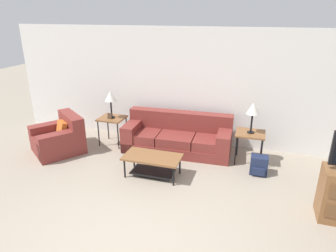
{
  "coord_description": "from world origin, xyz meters",
  "views": [
    {
      "loc": [
        1.42,
        -2.65,
        2.88
      ],
      "look_at": [
        -0.19,
        2.55,
        0.8
      ],
      "focal_mm": 32.0,
      "sensor_mm": 36.0,
      "label": 1
    }
  ],
  "objects_px": {
    "side_table_left": "(112,120)",
    "table_lamp_right": "(253,109)",
    "coffee_table": "(152,161)",
    "side_table_right": "(250,136)",
    "backpack": "(259,165)",
    "couch": "(178,138)",
    "armchair": "(60,139)",
    "table_lamp_left": "(110,97)"
  },
  "relations": [
    {
      "from": "armchair",
      "to": "coffee_table",
      "type": "distance_m",
      "value": 2.34
    },
    {
      "from": "table_lamp_left",
      "to": "backpack",
      "type": "height_order",
      "value": "table_lamp_left"
    },
    {
      "from": "side_table_right",
      "to": "table_lamp_right",
      "type": "xyz_separation_m",
      "value": [
        -0.0,
        0.0,
        0.55
      ]
    },
    {
      "from": "couch",
      "to": "side_table_left",
      "type": "xyz_separation_m",
      "value": [
        -1.52,
        -0.1,
        0.28
      ]
    },
    {
      "from": "couch",
      "to": "coffee_table",
      "type": "bearing_deg",
      "value": -96.99
    },
    {
      "from": "couch",
      "to": "table_lamp_right",
      "type": "distance_m",
      "value": 1.74
    },
    {
      "from": "table_lamp_right",
      "to": "backpack",
      "type": "xyz_separation_m",
      "value": [
        0.22,
        -0.44,
        -0.95
      ]
    },
    {
      "from": "armchair",
      "to": "table_lamp_left",
      "type": "bearing_deg",
      "value": 36.96
    },
    {
      "from": "armchair",
      "to": "side_table_right",
      "type": "bearing_deg",
      "value": 10.0
    },
    {
      "from": "coffee_table",
      "to": "table_lamp_left",
      "type": "bearing_deg",
      "value": 141.18
    },
    {
      "from": "couch",
      "to": "side_table_right",
      "type": "relative_size",
      "value": 3.65
    },
    {
      "from": "couch",
      "to": "side_table_right",
      "type": "bearing_deg",
      "value": -3.67
    },
    {
      "from": "coffee_table",
      "to": "table_lamp_right",
      "type": "relative_size",
      "value": 1.72
    },
    {
      "from": "table_lamp_left",
      "to": "side_table_right",
      "type": "bearing_deg",
      "value": -0.0
    },
    {
      "from": "armchair",
      "to": "table_lamp_left",
      "type": "distance_m",
      "value": 1.44
    },
    {
      "from": "table_lamp_right",
      "to": "armchair",
      "type": "bearing_deg",
      "value": -170.0
    },
    {
      "from": "table_lamp_left",
      "to": "table_lamp_right",
      "type": "distance_m",
      "value": 3.05
    },
    {
      "from": "coffee_table",
      "to": "backpack",
      "type": "relative_size",
      "value": 2.95
    },
    {
      "from": "coffee_table",
      "to": "side_table_left",
      "type": "bearing_deg",
      "value": 141.18
    },
    {
      "from": "armchair",
      "to": "side_table_right",
      "type": "relative_size",
      "value": 2.08
    },
    {
      "from": "couch",
      "to": "coffee_table",
      "type": "xyz_separation_m",
      "value": [
        -0.15,
        -1.2,
        0.0
      ]
    },
    {
      "from": "armchair",
      "to": "side_table_right",
      "type": "distance_m",
      "value": 4.05
    },
    {
      "from": "side_table_right",
      "to": "backpack",
      "type": "xyz_separation_m",
      "value": [
        0.22,
        -0.44,
        -0.4
      ]
    },
    {
      "from": "armchair",
      "to": "backpack",
      "type": "xyz_separation_m",
      "value": [
        4.2,
        0.26,
        -0.11
      ]
    },
    {
      "from": "armchair",
      "to": "coffee_table",
      "type": "height_order",
      "value": "armchair"
    },
    {
      "from": "armchair",
      "to": "side_table_right",
      "type": "height_order",
      "value": "armchair"
    },
    {
      "from": "couch",
      "to": "side_table_right",
      "type": "height_order",
      "value": "couch"
    },
    {
      "from": "armchair",
      "to": "table_lamp_right",
      "type": "xyz_separation_m",
      "value": [
        3.98,
        0.7,
        0.84
      ]
    },
    {
      "from": "side_table_left",
      "to": "table_lamp_right",
      "type": "height_order",
      "value": "table_lamp_right"
    },
    {
      "from": "side_table_right",
      "to": "table_lamp_right",
      "type": "relative_size",
      "value": 1.05
    },
    {
      "from": "couch",
      "to": "table_lamp_right",
      "type": "bearing_deg",
      "value": -3.67
    },
    {
      "from": "couch",
      "to": "coffee_table",
      "type": "relative_size",
      "value": 2.21
    },
    {
      "from": "couch",
      "to": "backpack",
      "type": "xyz_separation_m",
      "value": [
        1.74,
        -0.54,
        -0.12
      ]
    },
    {
      "from": "side_table_right",
      "to": "backpack",
      "type": "relative_size",
      "value": 1.79
    },
    {
      "from": "table_lamp_right",
      "to": "couch",
      "type": "bearing_deg",
      "value": 176.33
    },
    {
      "from": "couch",
      "to": "armchair",
      "type": "height_order",
      "value": "couch"
    },
    {
      "from": "couch",
      "to": "table_lamp_right",
      "type": "height_order",
      "value": "table_lamp_right"
    },
    {
      "from": "side_table_left",
      "to": "side_table_right",
      "type": "bearing_deg",
      "value": 0.0
    },
    {
      "from": "armchair",
      "to": "table_lamp_right",
      "type": "height_order",
      "value": "table_lamp_right"
    },
    {
      "from": "couch",
      "to": "backpack",
      "type": "distance_m",
      "value": 1.83
    },
    {
      "from": "backpack",
      "to": "side_table_right",
      "type": "bearing_deg",
      "value": 116.21
    },
    {
      "from": "table_lamp_left",
      "to": "coffee_table",
      "type": "bearing_deg",
      "value": -38.82
    }
  ]
}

